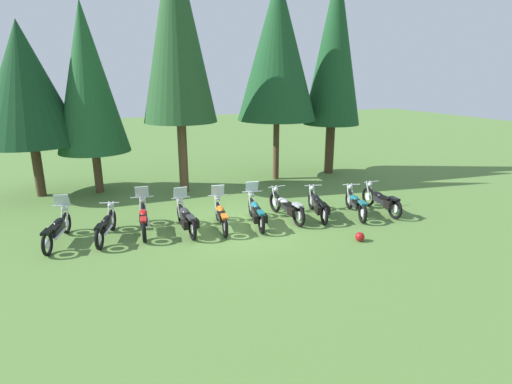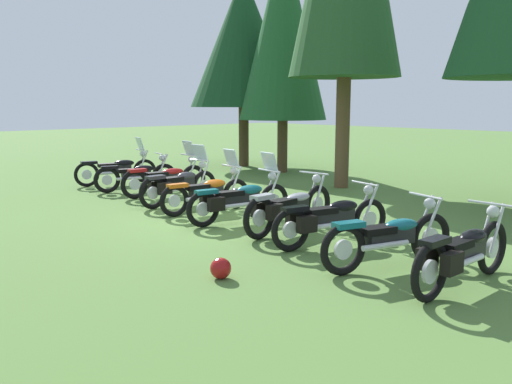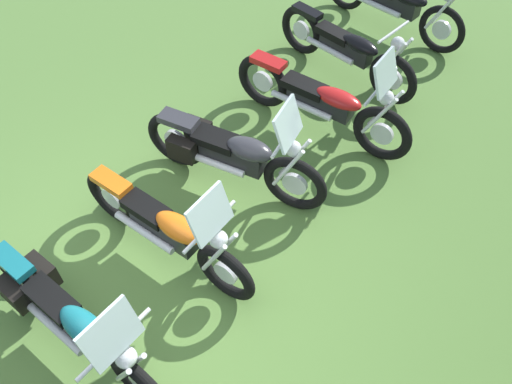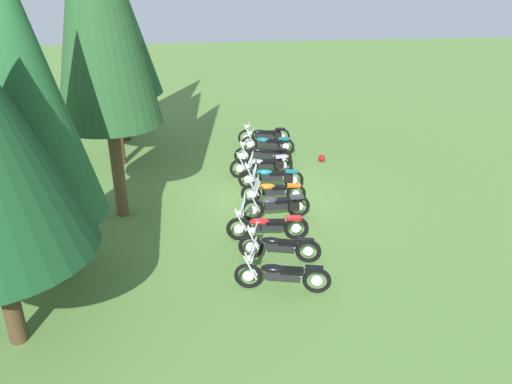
# 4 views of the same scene
# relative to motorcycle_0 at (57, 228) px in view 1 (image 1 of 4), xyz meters

# --- Properties ---
(ground_plane) EXTENTS (80.00, 80.00, 0.00)m
(ground_plane) POSITION_rel_motorcycle_0_xyz_m (5.55, -0.55, -0.48)
(ground_plane) COLOR #547A38
(motorcycle_0) EXTENTS (0.82, 2.34, 1.36)m
(motorcycle_0) POSITION_rel_motorcycle_0_xyz_m (0.00, 0.00, 0.00)
(motorcycle_0) COLOR black
(motorcycle_0) RESTS_ON ground_plane
(motorcycle_1) EXTENTS (0.83, 2.21, 1.00)m
(motorcycle_1) POSITION_rel_motorcycle_0_xyz_m (1.38, -0.19, -0.04)
(motorcycle_1) COLOR black
(motorcycle_1) RESTS_ON ground_plane
(motorcycle_2) EXTENTS (0.76, 2.41, 1.38)m
(motorcycle_2) POSITION_rel_motorcycle_0_xyz_m (2.53, -0.02, -0.01)
(motorcycle_2) COLOR black
(motorcycle_2) RESTS_ON ground_plane
(motorcycle_3) EXTENTS (0.62, 2.23, 1.38)m
(motorcycle_3) POSITION_rel_motorcycle_0_xyz_m (3.82, -0.53, 0.01)
(motorcycle_3) COLOR black
(motorcycle_3) RESTS_ON ground_plane
(motorcycle_4) EXTENTS (0.68, 2.20, 1.35)m
(motorcycle_4) POSITION_rel_motorcycle_0_xyz_m (4.98, -0.59, -0.02)
(motorcycle_4) COLOR black
(motorcycle_4) RESTS_ON ground_plane
(motorcycle_5) EXTENTS (0.83, 2.34, 1.36)m
(motorcycle_5) POSITION_rel_motorcycle_0_xyz_m (6.18, -0.75, -0.01)
(motorcycle_5) COLOR black
(motorcycle_5) RESTS_ON ground_plane
(motorcycle_6) EXTENTS (0.69, 2.46, 1.04)m
(motorcycle_6) POSITION_rel_motorcycle_0_xyz_m (7.40, -0.60, -0.01)
(motorcycle_6) COLOR black
(motorcycle_6) RESTS_ON ground_plane
(motorcycle_7) EXTENTS (0.89, 2.30, 1.01)m
(motorcycle_7) POSITION_rel_motorcycle_0_xyz_m (8.53, -0.81, -0.02)
(motorcycle_7) COLOR black
(motorcycle_7) RESTS_ON ground_plane
(motorcycle_8) EXTENTS (0.90, 2.23, 1.02)m
(motorcycle_8) POSITION_rel_motorcycle_0_xyz_m (9.90, -1.16, -0.02)
(motorcycle_8) COLOR black
(motorcycle_8) RESTS_ON ground_plane
(motorcycle_9) EXTENTS (0.63, 2.35, 1.03)m
(motorcycle_9) POSITION_rel_motorcycle_0_xyz_m (11.01, -1.22, -0.01)
(motorcycle_9) COLOR black
(motorcycle_9) RESTS_ON ground_plane
(pine_tree_0) EXTENTS (3.94, 3.94, 7.02)m
(pine_tree_0) POSITION_rel_motorcycle_0_xyz_m (-1.05, 5.87, 4.13)
(pine_tree_0) COLOR #42301E
(pine_tree_0) RESTS_ON ground_plane
(pine_tree_1) EXTENTS (2.96, 2.96, 7.84)m
(pine_tree_1) POSITION_rel_motorcycle_0_xyz_m (1.26, 5.57, 4.33)
(pine_tree_1) COLOR #4C3823
(pine_tree_1) RESTS_ON ground_plane
(pine_tree_2) EXTENTS (3.05, 3.05, 10.56)m
(pine_tree_2) POSITION_rel_motorcycle_0_xyz_m (4.76, 4.34, 6.29)
(pine_tree_2) COLOR brown
(pine_tree_2) RESTS_ON ground_plane
(pine_tree_3) EXTENTS (3.71, 3.71, 9.35)m
(pine_tree_3) POSITION_rel_motorcycle_0_xyz_m (9.43, 4.89, 5.63)
(pine_tree_3) COLOR #4C3823
(pine_tree_3) RESTS_ON ground_plane
(pine_tree_4) EXTENTS (2.81, 2.81, 10.15)m
(pine_tree_4) POSITION_rel_motorcycle_0_xyz_m (12.58, 5.09, 5.82)
(pine_tree_4) COLOR #42301E
(pine_tree_4) RESTS_ON ground_plane
(dropped_helmet) EXTENTS (0.29, 0.29, 0.29)m
(dropped_helmet) POSITION_rel_motorcycle_0_xyz_m (8.62, -3.24, -0.33)
(dropped_helmet) COLOR maroon
(dropped_helmet) RESTS_ON ground_plane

